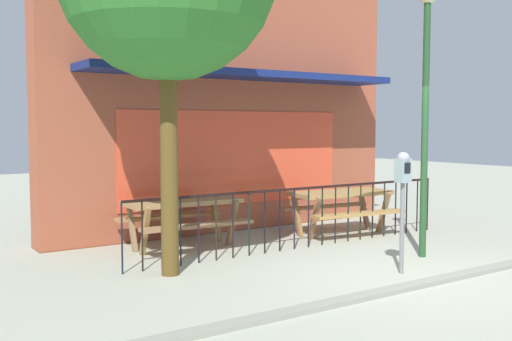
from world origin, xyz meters
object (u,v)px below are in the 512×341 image
picnic_table_left (183,210)px  parking_meter_near (403,180)px  street_lamp (426,81)px  picnic_table_right (341,200)px

picnic_table_left → parking_meter_near: bearing=-61.9°
picnic_table_left → street_lamp: bearing=-43.8°
picnic_table_right → street_lamp: size_ratio=0.49×
parking_meter_near → street_lamp: size_ratio=0.40×
picnic_table_left → street_lamp: 4.17m
picnic_table_left → parking_meter_near: parking_meter_near is taller
street_lamp → picnic_table_left: bearing=136.2°
picnic_table_right → parking_meter_near: 2.93m
picnic_table_right → street_lamp: street_lamp is taller
picnic_table_left → picnic_table_right: bearing=-9.6°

